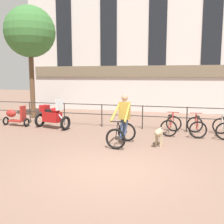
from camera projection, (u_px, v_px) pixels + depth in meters
The scene contains 11 objects.
ground_plane at pixel (110, 170), 6.61m from camera, with size 60.00×60.00×0.00m, color #7A5B4C.
canal_railing at pixel (143, 113), 11.46m from camera, with size 15.05×0.05×1.05m.
building_facade at pixel (158, 40), 16.44m from camera, with size 18.00×0.72×9.13m.
cyclist_with_bike at pixel (123, 122), 8.93m from camera, with size 0.81×1.24×1.70m.
dog at pixel (159, 133), 8.72m from camera, with size 0.25×1.03×0.63m.
parked_motorcycle at pixel (52, 116), 11.59m from camera, with size 1.72×1.00×1.35m.
parked_bicycle_near_lamp at pixel (171, 125), 10.55m from camera, with size 0.81×1.19×0.86m.
parked_bicycle_mid_left at pixel (196, 126), 10.29m from camera, with size 0.74×1.16×0.86m.
parked_bicycle_mid_right at pixel (223, 128), 10.04m from camera, with size 0.67×1.12×0.86m.
parked_scooter at pixel (15, 116), 12.22m from camera, with size 1.31×0.50×0.96m.
tree_canalside_left at pixel (30, 32), 13.90m from camera, with size 2.69×2.69×5.99m.
Camera 1 is at (1.76, -6.09, 2.37)m, focal length 42.00 mm.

